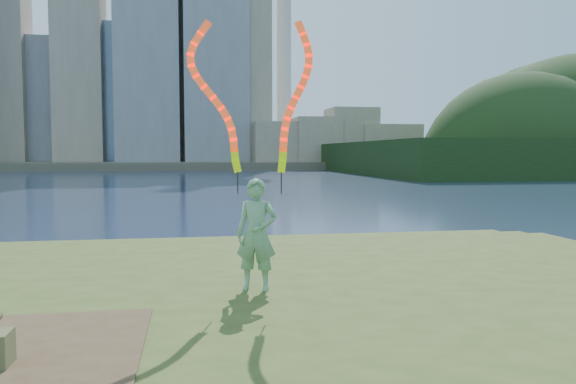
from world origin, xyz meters
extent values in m
plane|color=#1B2843|center=(0.00, 0.00, 0.00)|extent=(320.00, 320.00, 0.00)
cube|color=#39491A|center=(0.00, -2.20, 0.40)|extent=(17.00, 15.00, 0.30)
cube|color=#39491A|center=(0.00, -2.00, 0.65)|extent=(14.00, 12.00, 0.30)
cube|color=#4D4839|center=(0.00, 95.00, 0.60)|extent=(320.00, 40.00, 1.20)
cylinder|color=silver|center=(18.00, 102.00, 30.20)|extent=(2.80, 2.80, 58.00)
imported|color=#176D23|center=(0.72, -0.93, 1.55)|extent=(0.64, 0.52, 1.50)
cylinder|color=black|center=(0.48, -0.75, 2.24)|extent=(0.02, 0.02, 0.30)
cylinder|color=black|center=(1.05, -0.94, 2.24)|extent=(0.02, 0.02, 0.30)
camera|label=1|loc=(-0.13, -8.34, 2.64)|focal=35.00mm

